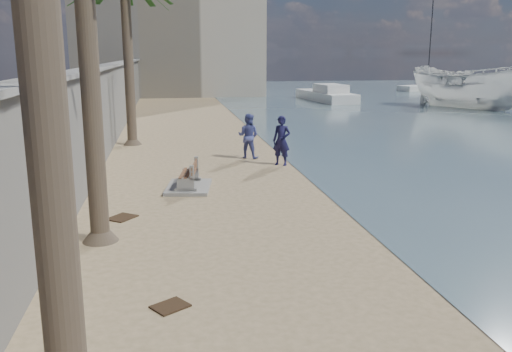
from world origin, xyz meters
TOP-DOWN VIEW (x-y plane):
  - seawall at (-5.20, 20.00)m, footprint 0.45×70.00m
  - wall_cap at (-5.20, 20.00)m, footprint 0.80×70.00m
  - end_building at (-2.00, 52.00)m, footprint 18.00×12.00m
  - bench_far at (-1.99, 10.79)m, footprint 1.58×2.09m
  - person_a at (1.62, 13.91)m, footprint 0.93×0.85m
  - person_b at (0.60, 15.48)m, footprint 1.19×1.10m
  - boat_cruiser at (20.09, 32.42)m, footprint 5.10×5.15m
  - yacht_far at (11.44, 41.08)m, footprint 3.31×9.16m
  - sailboat_west at (26.87, 52.61)m, footprint 7.89×4.69m
  - debris_c at (-3.81, 7.98)m, footprint 0.85×0.88m
  - debris_d at (-2.65, 2.75)m, footprint 0.71×0.68m

SIDE VIEW (x-z plane):
  - debris_c at x=-3.81m, z-range 0.00..0.03m
  - debris_d at x=-2.65m, z-range 0.00..0.03m
  - sailboat_west at x=26.87m, z-range -4.80..5.43m
  - yacht_far at x=11.44m, z-range -0.40..1.10m
  - bench_far at x=-1.99m, z-range -0.05..0.75m
  - person_b at x=0.60m, z-range 0.00..1.97m
  - person_a at x=1.62m, z-range 0.00..2.13m
  - seawall at x=-5.20m, z-range 0.00..3.50m
  - boat_cruiser at x=20.09m, z-range -0.40..4.00m
  - wall_cap at x=-5.20m, z-range 3.49..3.61m
  - end_building at x=-2.00m, z-range 0.00..14.00m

